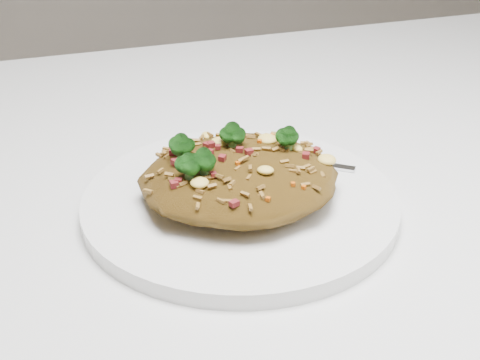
% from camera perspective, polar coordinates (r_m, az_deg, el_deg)
% --- Properties ---
extents(dining_table, '(1.20, 0.80, 0.75)m').
position_cam_1_polar(dining_table, '(0.73, 7.06, -4.08)').
color(dining_table, silver).
rests_on(dining_table, ground).
extents(plate, '(0.27, 0.27, 0.01)m').
position_cam_1_polar(plate, '(0.58, -0.00, -1.91)').
color(plate, white).
rests_on(plate, dining_table).
extents(fried_rice, '(0.17, 0.15, 0.06)m').
position_cam_1_polar(fried_rice, '(0.56, -0.07, 0.93)').
color(fried_rice, brown).
rests_on(fried_rice, plate).
extents(fork, '(0.14, 0.11, 0.00)m').
position_cam_1_polar(fork, '(0.63, 3.27, 1.91)').
color(fork, silver).
rests_on(fork, plate).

